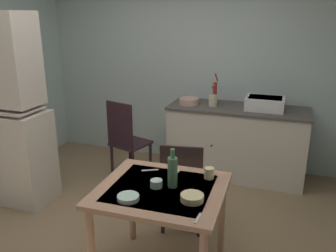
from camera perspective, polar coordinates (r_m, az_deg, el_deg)
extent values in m
plane|color=#856C4F|center=(3.45, -6.56, -17.48)|extent=(5.04, 5.04, 0.00)
cube|color=silver|center=(4.79, 3.69, 9.39)|extent=(4.14, 0.10, 2.58)
cube|color=beige|center=(4.24, -24.20, -4.33)|extent=(0.92, 0.46, 1.00)
cube|color=beige|center=(4.07, -25.38, 2.68)|extent=(0.83, 0.42, 0.02)
cube|color=beige|center=(4.51, 10.96, -2.70)|extent=(1.65, 0.60, 0.86)
cube|color=#4F4844|center=(4.38, 11.30, 2.78)|extent=(1.68, 0.63, 0.03)
sphere|color=#2D2823|center=(4.25, 7.03, -3.19)|extent=(0.02, 0.02, 0.02)
cube|color=white|center=(4.33, 15.38, 3.54)|extent=(0.44, 0.34, 0.15)
cube|color=black|center=(4.31, 15.46, 4.46)|extent=(0.38, 0.28, 0.01)
cylinder|color=maroon|center=(4.44, 7.57, 5.25)|extent=(0.05, 0.05, 0.28)
cylinder|color=maroon|center=(4.35, 7.43, 6.35)|extent=(0.03, 0.12, 0.03)
cylinder|color=#8E3719|center=(4.46, 7.83, 7.78)|extent=(0.02, 0.16, 0.12)
cylinder|color=tan|center=(4.44, 3.40, 4.02)|extent=(0.24, 0.24, 0.08)
cylinder|color=beige|center=(4.38, 7.28, 4.11)|extent=(0.10, 0.10, 0.14)
cube|color=tan|center=(2.64, -1.10, -10.25)|extent=(0.95, 0.86, 0.04)
cube|color=white|center=(2.63, -1.10, -9.93)|extent=(0.74, 0.67, 0.00)
cylinder|color=tan|center=(2.72, -12.22, -19.34)|extent=(0.06, 0.06, 0.73)
cylinder|color=tan|center=(3.24, -5.85, -12.30)|extent=(0.06, 0.06, 0.73)
cylinder|color=#A57E5E|center=(3.05, 8.63, -14.56)|extent=(0.06, 0.06, 0.73)
cube|color=#2E2022|center=(3.39, 2.52, -9.25)|extent=(0.46, 0.46, 0.03)
cube|color=#2D201F|center=(3.13, 2.15, -7.01)|extent=(0.38, 0.09, 0.43)
cylinder|color=#2E2022|center=(3.64, 5.53, -11.44)|extent=(0.04, 0.04, 0.43)
cylinder|color=#2E2022|center=(3.67, 0.13, -11.05)|extent=(0.04, 0.04, 0.43)
cylinder|color=#2E2022|center=(3.35, 5.07, -14.26)|extent=(0.04, 0.04, 0.43)
cylinder|color=#2E2022|center=(3.38, -0.85, -13.79)|extent=(0.04, 0.04, 0.43)
cube|color=#2D1924|center=(4.37, -6.01, -2.78)|extent=(0.49, 0.49, 0.03)
cube|color=black|center=(4.15, -7.82, 0.16)|extent=(0.37, 0.13, 0.54)
cylinder|color=#2D1924|center=(4.48, -2.83, -5.45)|extent=(0.04, 0.04, 0.44)
cylinder|color=#2D1924|center=(4.68, -6.12, -4.47)|extent=(0.04, 0.04, 0.44)
cylinder|color=#2D1924|center=(4.24, -5.69, -6.91)|extent=(0.04, 0.04, 0.44)
cylinder|color=#2D1924|center=(4.45, -9.02, -5.80)|extent=(0.04, 0.04, 0.44)
cylinder|color=#ADD1C1|center=(2.48, -6.44, -11.41)|extent=(0.15, 0.15, 0.03)
cylinder|color=beige|center=(2.46, 3.91, -11.47)|extent=(0.16, 0.16, 0.05)
cylinder|color=beige|center=(2.77, 6.66, -7.57)|extent=(0.08, 0.08, 0.09)
cylinder|color=#ADD1C1|center=(2.63, -1.89, -9.27)|extent=(0.09, 0.09, 0.06)
cylinder|color=#4C7F56|center=(2.59, 0.74, -7.51)|extent=(0.07, 0.07, 0.23)
cylinder|color=#4C7F56|center=(2.53, 0.75, -4.47)|extent=(0.03, 0.03, 0.07)
cube|color=silver|center=(2.82, 1.16, -7.80)|extent=(0.04, 0.17, 0.00)
cube|color=beige|center=(2.90, -2.93, -7.14)|extent=(0.13, 0.08, 0.00)
cube|color=beige|center=(2.28, 4.88, -14.61)|extent=(0.03, 0.13, 0.00)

